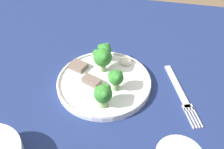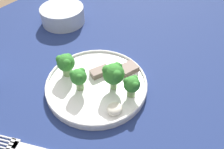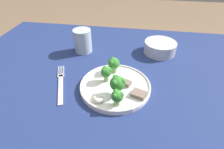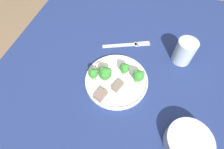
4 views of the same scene
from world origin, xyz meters
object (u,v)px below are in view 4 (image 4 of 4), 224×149
Objects in this scene: dinner_plate at (116,80)px; fork at (126,45)px; drinking_glass at (184,52)px; cream_bowl at (188,142)px.

fork is at bearing -177.30° from dinner_plate.
dinner_plate is 0.29m from drinking_glass.
drinking_glass is (-0.33, -0.04, 0.02)m from cream_bowl.
cream_bowl is 1.36× the size of drinking_glass.
cream_bowl is at bearing 6.62° from drinking_glass.
cream_bowl is (0.16, 0.26, 0.02)m from dinner_plate.
fork is 1.47× the size of cream_bowl.
drinking_glass reaches higher than fork.
dinner_plate is 2.35× the size of drinking_glass.
dinner_plate reaches higher than fork.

